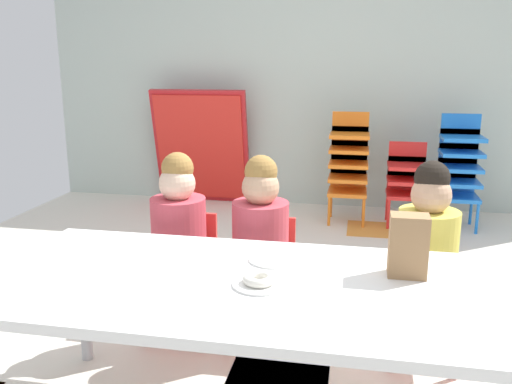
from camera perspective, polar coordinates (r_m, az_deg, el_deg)
ground_plane at (r=2.82m, az=3.60°, el=-14.65°), size 5.30×5.12×0.02m
back_wall at (r=5.03m, az=7.78°, el=13.04°), size 5.30×0.10×2.56m
craft_table at (r=1.86m, az=1.36°, el=-10.82°), size 1.97×0.84×0.60m
seated_child_near_camera at (r=2.58m, az=-8.15°, el=-3.95°), size 0.32×0.32×0.92m
seated_child_middle_seat at (r=2.48m, az=0.51°, el=-4.52°), size 0.32×0.31×0.92m
seated_child_far_right at (r=2.46m, az=17.72°, el=-5.33°), size 0.34×0.34×0.92m
kid_chair_orange_stack at (r=4.55m, az=9.83°, el=3.25°), size 0.32×0.30×0.92m
kid_chair_red_stack at (r=4.59m, az=15.74°, el=1.47°), size 0.32×0.30×0.68m
kid_chair_blue_stack at (r=4.62m, az=20.80°, el=2.70°), size 0.32×0.30×0.92m
folded_activity_table at (r=5.10m, az=-5.87°, el=4.75°), size 0.90×0.29×1.09m
paper_bag_brown at (r=1.93m, az=15.88°, el=-5.51°), size 0.13×0.09×0.22m
paper_plate_near_edge at (r=1.81m, az=0.33°, el=-9.79°), size 0.18×0.18×0.01m
paper_plate_center_table at (r=2.02m, az=1.84°, el=-7.21°), size 0.18×0.18×0.01m
donut_powdered_on_plate at (r=1.80m, az=0.34°, el=-9.22°), size 0.11×0.11×0.03m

